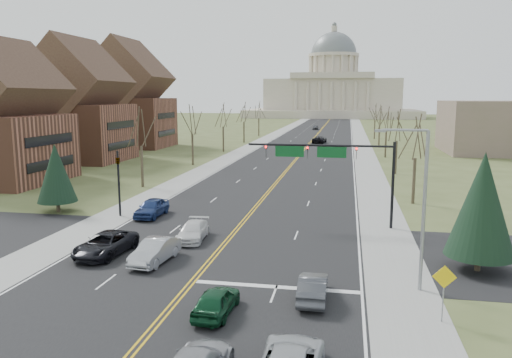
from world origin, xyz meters
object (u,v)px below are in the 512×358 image
at_px(car_nb_outer_lead, 313,287).
at_px(car_sb_outer_second, 152,208).
at_px(signal_left, 118,176).
at_px(car_far_sb, 315,127).
at_px(car_nb_inner_lead, 216,301).
at_px(car_sb_outer_lead, 105,244).
at_px(car_far_nb, 319,140).
at_px(street_light, 420,199).
at_px(car_sb_inner_second, 193,231).
at_px(warn_sign, 444,283).
at_px(signal_mast, 331,158).
at_px(car_sb_inner_lead, 155,251).

xyz_separation_m(car_nb_outer_lead, car_sb_outer_second, (-15.74, 16.27, 0.12)).
distance_m(signal_left, car_sb_outer_second, 4.12).
xyz_separation_m(car_nb_outer_lead, car_far_sb, (-9.10, 141.79, 0.08)).
bearing_deg(car_nb_inner_lead, car_sb_outer_lead, -35.31).
bearing_deg(car_far_nb, car_nb_inner_lead, 97.50).
bearing_deg(street_light, car_sb_inner_second, 154.47).
distance_m(street_light, car_sb_outer_second, 25.79).
distance_m(warn_sign, car_sb_inner_second, 19.75).
bearing_deg(warn_sign, car_far_nb, 96.82).
xyz_separation_m(signal_mast, car_sb_inner_lead, (-10.91, -11.67, -4.98)).
xyz_separation_m(car_nb_outer_lead, car_sb_outer_lead, (-14.57, 5.12, 0.07)).
relative_size(warn_sign, car_nb_outer_lead, 0.68).
distance_m(car_nb_outer_lead, car_sb_outer_lead, 15.45).
bearing_deg(car_sb_outer_lead, signal_mast, 41.38).
relative_size(car_sb_inner_lead, car_sb_outer_lead, 0.85).
relative_size(street_light, car_sb_inner_lead, 1.94).
xyz_separation_m(car_nb_inner_lead, car_nb_outer_lead, (4.62, 2.69, 0.01)).
height_order(signal_left, car_sb_inner_lead, signal_left).
height_order(signal_mast, car_sb_inner_lead, signal_mast).
relative_size(signal_mast, signal_left, 2.02).
bearing_deg(car_sb_inner_second, street_light, -29.92).
bearing_deg(car_sb_inner_lead, signal_left, 130.79).
distance_m(signal_left, car_sb_outer_lead, 11.93).
distance_m(car_sb_outer_lead, car_sb_inner_second, 6.67).
relative_size(car_sb_inner_second, car_sb_outer_second, 0.97).
bearing_deg(warn_sign, street_light, 100.75).
bearing_deg(car_nb_outer_lead, signal_mast, -91.39).
bearing_deg(street_light, car_sb_inner_lead, 173.55).
distance_m(car_nb_inner_lead, car_sb_inner_second, 13.48).
xyz_separation_m(signal_left, car_far_nb, (13.72, 76.84, -2.89)).
distance_m(warn_sign, car_sb_inner_lead, 17.98).
xyz_separation_m(car_sb_inner_lead, car_sb_outer_lead, (-3.94, 0.86, -0.01)).
xyz_separation_m(warn_sign, car_sb_outer_lead, (-20.90, 6.71, -1.24)).
distance_m(car_nb_inner_lead, car_far_sb, 144.55).
relative_size(signal_mast, warn_sign, 4.23).
bearing_deg(car_sb_outer_lead, car_sb_inner_lead, -6.98).
distance_m(signal_left, car_nb_outer_lead, 24.73).
bearing_deg(signal_mast, car_sb_outer_lead, -143.95).
bearing_deg(car_sb_inner_lead, car_far_nb, 92.55).
bearing_deg(signal_mast, car_nb_inner_lead, -104.74).
relative_size(car_nb_inner_lead, car_nb_outer_lead, 0.96).
height_order(car_sb_inner_lead, car_far_sb, car_far_sb).
bearing_deg(car_nb_outer_lead, car_far_sb, -86.73).
relative_size(car_sb_inner_second, car_far_nb, 0.80).
bearing_deg(car_far_sb, car_sb_outer_lead, -93.83).
height_order(car_sb_outer_lead, car_sb_outer_second, car_sb_outer_second).
bearing_deg(car_nb_outer_lead, car_nb_inner_lead, 29.81).
distance_m(signal_mast, warn_sign, 18.91).
distance_m(signal_mast, car_far_nb, 77.17).
relative_size(car_nb_outer_lead, car_far_nb, 0.72).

